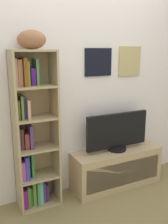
# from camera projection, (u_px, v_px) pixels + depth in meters

# --- Properties ---
(back_wall) EXTENTS (4.80, 0.08, 2.43)m
(back_wall) POSITION_uv_depth(u_px,v_px,m) (77.00, 87.00, 2.83)
(back_wall) COLOR silver
(back_wall) RESTS_ON ground
(bookshelf) EXTENTS (0.43, 0.28, 1.62)m
(bookshelf) POSITION_uv_depth(u_px,v_px,m) (31.00, 137.00, 2.57)
(bookshelf) COLOR tan
(bookshelf) RESTS_ON ground
(football) EXTENTS (0.32, 0.28, 0.18)m
(football) POSITION_uv_depth(u_px,v_px,m) (32.00, 40.00, 2.33)
(football) COLOR brown
(football) RESTS_ON bookshelf
(tv_stand) EXTENTS (1.10, 0.36, 0.46)m
(tv_stand) POSITION_uv_depth(u_px,v_px,m) (116.00, 168.00, 3.06)
(tv_stand) COLOR tan
(tv_stand) RESTS_ON ground
(television) EXTENTS (0.80, 0.22, 0.45)m
(television) POSITION_uv_depth(u_px,v_px,m) (117.00, 132.00, 2.95)
(television) COLOR black
(television) RESTS_ON tv_stand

